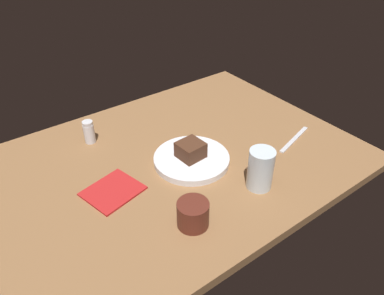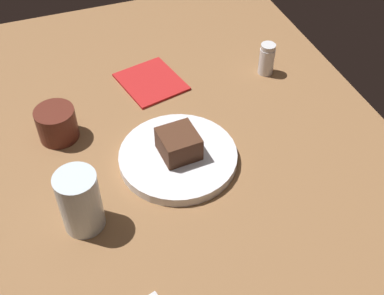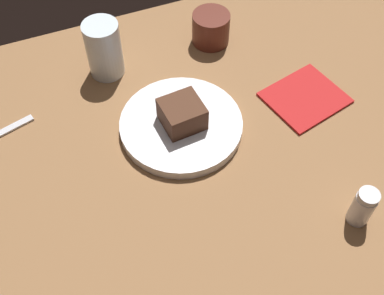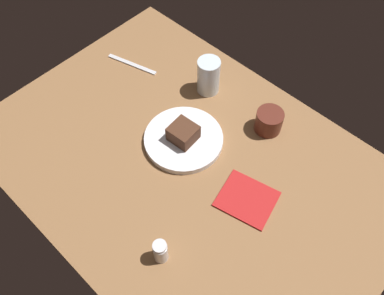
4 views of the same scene
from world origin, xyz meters
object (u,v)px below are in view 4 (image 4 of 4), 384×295
Objects in this scene: chocolate_cake_slice at (183,133)px; folded_napkin at (247,199)px; water_glass at (208,76)px; dessert_plate at (184,139)px; salt_shaker at (160,251)px; coffee_cup at (269,121)px; butter_knife at (132,64)px.

folded_napkin is at bearing 175.83° from chocolate_cake_slice.
chocolate_cake_slice is at bearing 113.23° from water_glass.
salt_shaker is (-20.74, 29.59, 2.88)cm from dessert_plate.
chocolate_cake_slice is 0.50× the size of folded_napkin.
salt_shaker is at bearing 96.03° from coffee_cup.
water_glass is at bearing 1.45° from coffee_cup.
coffee_cup is (-15.36, -21.30, 2.51)cm from dessert_plate.
folded_napkin is (-26.15, 1.91, -4.30)cm from chocolate_cake_slice.
chocolate_cake_slice is at bearing -4.17° from folded_napkin.
salt_shaker is at bearing 125.02° from dessert_plate.
chocolate_cake_slice is 26.57cm from folded_napkin.
water_glass is at bearing -66.90° from dessert_plate.
chocolate_cake_slice is 0.39× the size of butter_knife.
dessert_plate is 26.41cm from folded_napkin.
dessert_plate is 2.99× the size of salt_shaker.
chocolate_cake_slice is 26.40cm from coffee_cup.
butter_knife is (35.70, -11.28, -4.35)cm from chocolate_cake_slice.
chocolate_cake_slice is 22.84cm from water_glass.
chocolate_cake_slice reaches higher than dessert_plate.
folded_napkin reaches higher than butter_knife.
chocolate_cake_slice reaches higher than folded_napkin.
folded_napkin is at bearing 175.30° from dessert_plate.
dessert_plate is 36.25cm from salt_shaker.
butter_knife is 63.24cm from folded_napkin.
coffee_cup is 0.55× the size of folded_napkin.
butter_knife is at bearing -12.04° from folded_napkin.
chocolate_cake_slice is 35.84cm from salt_shaker.
chocolate_cake_slice reaches higher than butter_knife.
dessert_plate is 2.87× the size of coffee_cup.
folded_napkin is (-26.32, 2.16, -0.74)cm from dessert_plate.
folded_napkin is (-10.95, 23.46, -3.25)cm from coffee_cup.
water_glass reaches higher than butter_knife.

